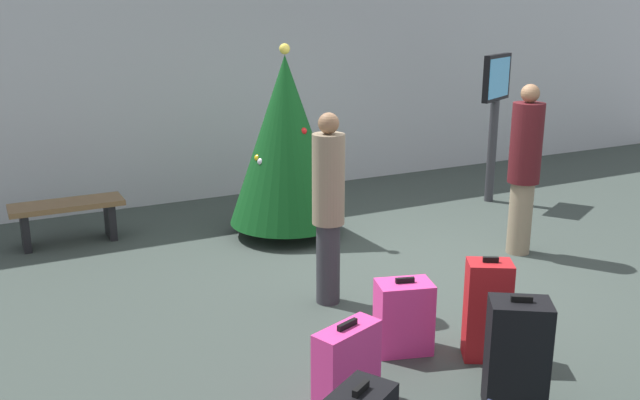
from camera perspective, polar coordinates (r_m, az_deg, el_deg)
The scene contains 11 objects.
ground_plane at distance 7.20m, azimuth 8.20°, elevation -5.52°, with size 16.00×16.00×0.00m, color #38423D.
back_wall at distance 9.95m, azimuth -3.68°, elevation 10.14°, with size 16.00×0.20×3.25m, color #B7BCC1.
holiday_tree at distance 7.86m, azimuth -2.84°, elevation 4.95°, with size 1.32×1.32×2.20m.
flight_info_kiosk at distance 9.52m, azimuth 14.30°, elevation 7.84°, with size 0.71×0.42×1.99m.
waiting_bench at distance 8.24m, azimuth -20.16°, elevation -1.05°, with size 1.22×0.44×0.48m.
traveller_0 at distance 6.02m, azimuth 0.69°, elevation -0.35°, with size 0.32×0.32×1.73m.
traveller_1 at distance 7.58m, azimuth 16.55°, elevation 2.72°, with size 0.44×0.44×1.83m.
suitcase_1 at distance 5.39m, azimuth 13.66°, elevation -8.86°, with size 0.40×0.37×0.81m.
suitcase_4 at distance 4.79m, azimuth 15.98°, elevation -12.31°, with size 0.48×0.45×0.81m.
suitcase_5 at distance 5.42m, azimuth 6.93°, elevation -9.58°, with size 0.48×0.39×0.61m.
suitcase_6 at distance 4.70m, azimuth 2.23°, elevation -13.62°, with size 0.53×0.35×0.61m.
Camera 1 is at (-3.92, -5.45, 2.59)m, focal length 38.68 mm.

